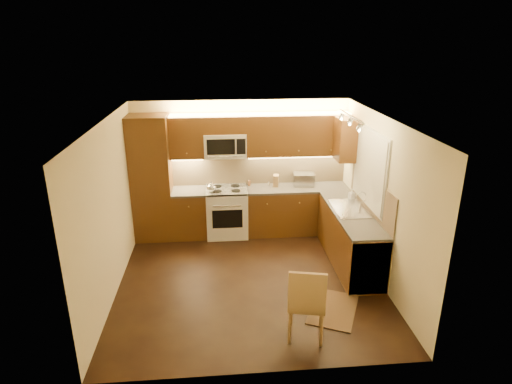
{
  "coord_description": "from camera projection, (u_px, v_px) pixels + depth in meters",
  "views": [
    {
      "loc": [
        -0.43,
        -5.87,
        3.61
      ],
      "look_at": [
        0.15,
        0.55,
        1.25
      ],
      "focal_mm": 30.26,
      "sensor_mm": 36.0,
      "label": 1
    }
  ],
  "objects": [
    {
      "name": "base_cab_back_right",
      "position": [
        297.0,
        210.0,
        8.29
      ],
      "size": [
        1.92,
        0.6,
        0.86
      ],
      "primitive_type": "cube",
      "color": "#4E2B10",
      "rests_on": "floor"
    },
    {
      "name": "sink",
      "position": [
        350.0,
        205.0,
        7.08
      ],
      "size": [
        0.52,
        0.86,
        0.15
      ],
      "primitive_type": null,
      "color": "silver",
      "rests_on": "counter_right"
    },
    {
      "name": "dining_chair",
      "position": [
        307.0,
        301.0,
        5.34
      ],
      "size": [
        0.54,
        0.54,
        1.02
      ],
      "primitive_type": null,
      "rotation": [
        0.0,
        0.0,
        -0.22
      ],
      "color": "olive",
      "rests_on": "floor"
    },
    {
      "name": "counter_back_left",
      "position": [
        189.0,
        191.0,
        7.97
      ],
      "size": [
        0.62,
        0.6,
        0.04
      ],
      "primitive_type": "cube",
      "color": "#312F2D",
      "rests_on": "base_cab_back_left"
    },
    {
      "name": "base_cab_back_left",
      "position": [
        190.0,
        214.0,
        8.12
      ],
      "size": [
        0.62,
        0.6,
        0.86
      ],
      "primitive_type": "cube",
      "color": "#4E2B10",
      "rests_on": "floor"
    },
    {
      "name": "wall_left",
      "position": [
        110.0,
        210.0,
        6.16
      ],
      "size": [
        0.01,
        4.0,
        2.5
      ],
      "primitive_type": "cube",
      "color": "beige",
      "rests_on": "ground"
    },
    {
      "name": "wall_right",
      "position": [
        381.0,
        201.0,
        6.5
      ],
      "size": [
        0.01,
        4.0,
        2.5
      ],
      "primitive_type": "cube",
      "color": "beige",
      "rests_on": "ground"
    },
    {
      "name": "microwave",
      "position": [
        225.0,
        145.0,
        7.84
      ],
      "size": [
        0.76,
        0.38,
        0.44
      ],
      "primitive_type": null,
      "color": "silver",
      "rests_on": "wall_back"
    },
    {
      "name": "track_light_bar",
      "position": [
        350.0,
        116.0,
        6.42
      ],
      "size": [
        0.04,
        1.2,
        0.03
      ],
      "primitive_type": "cube",
      "color": "silver",
      "rests_on": "ceiling"
    },
    {
      "name": "ceiling",
      "position": [
        249.0,
        120.0,
        5.9
      ],
      "size": [
        4.0,
        4.0,
        0.01
      ],
      "primitive_type": "cube",
      "color": "beige",
      "rests_on": "ground"
    },
    {
      "name": "upper_cab_right_corner",
      "position": [
        346.0,
        139.0,
        7.58
      ],
      "size": [
        0.35,
        0.5,
        0.75
      ],
      "primitive_type": "cube",
      "color": "#4E2B10",
      "rests_on": "wall_right"
    },
    {
      "name": "backsplash_back",
      "position": [
        260.0,
        168.0,
        8.24
      ],
      "size": [
        3.3,
        0.02,
        0.6
      ],
      "primitive_type": "cube",
      "color": "tan",
      "rests_on": "wall_back"
    },
    {
      "name": "rug",
      "position": [
        333.0,
        309.0,
        6.01
      ],
      "size": [
        0.92,
        1.07,
        0.01
      ],
      "primitive_type": "cube",
      "rotation": [
        0.0,
        0.0,
        -0.42
      ],
      "color": "black",
      "rests_on": "floor"
    },
    {
      "name": "wall_back",
      "position": [
        241.0,
        166.0,
        8.2
      ],
      "size": [
        4.0,
        0.01,
        2.5
      ],
      "primitive_type": "cube",
      "color": "beige",
      "rests_on": "ground"
    },
    {
      "name": "spice_jar_a",
      "position": [
        249.0,
        182.0,
        8.24
      ],
      "size": [
        0.05,
        0.05,
        0.1
      ],
      "primitive_type": "cylinder",
      "rotation": [
        0.0,
        0.0,
        0.32
      ],
      "color": "silver",
      "rests_on": "counter_back_right"
    },
    {
      "name": "counter_back_right",
      "position": [
        297.0,
        188.0,
        8.14
      ],
      "size": [
        1.92,
        0.6,
        0.04
      ],
      "primitive_type": "cube",
      "color": "#312F2D",
      "rests_on": "base_cab_back_right"
    },
    {
      "name": "floor",
      "position": [
        250.0,
        279.0,
        6.76
      ],
      "size": [
        4.0,
        4.0,
        0.01
      ],
      "primitive_type": "cube",
      "color": "black",
      "rests_on": "ground"
    },
    {
      "name": "backsplash_right",
      "position": [
        371.0,
        195.0,
        6.89
      ],
      "size": [
        0.02,
        2.0,
        0.6
      ],
      "primitive_type": "cube",
      "color": "tan",
      "rests_on": "wall_right"
    },
    {
      "name": "spice_jar_d",
      "position": [
        249.0,
        182.0,
        8.26
      ],
      "size": [
        0.05,
        0.05,
        0.09
      ],
      "primitive_type": "cylinder",
      "rotation": [
        0.0,
        0.0,
        -0.03
      ],
      "color": "#96592D",
      "rests_on": "counter_back_right"
    },
    {
      "name": "window_frame",
      "position": [
        370.0,
        168.0,
        6.89
      ],
      "size": [
        0.03,
        1.44,
        1.24
      ],
      "primitive_type": "cube",
      "color": "silver",
      "rests_on": "wall_right"
    },
    {
      "name": "soap_bottle",
      "position": [
        352.0,
        194.0,
        7.5
      ],
      "size": [
        0.11,
        0.11,
        0.19
      ],
      "primitive_type": "imported",
      "rotation": [
        0.0,
        0.0,
        0.37
      ],
      "color": "silver",
      "rests_on": "counter_right"
    },
    {
      "name": "counter_right",
      "position": [
        352.0,
        214.0,
        6.98
      ],
      "size": [
        0.6,
        2.0,
        0.04
      ],
      "primitive_type": "cube",
      "color": "#312F2D",
      "rests_on": "base_cab_right"
    },
    {
      "name": "upper_cab_back_left",
      "position": [
        186.0,
        137.0,
        7.74
      ],
      "size": [
        0.62,
        0.35,
        0.75
      ],
      "primitive_type": "cube",
      "color": "#4E2B10",
      "rests_on": "wall_back"
    },
    {
      "name": "pantry",
      "position": [
        152.0,
        179.0,
        7.82
      ],
      "size": [
        0.7,
        0.6,
        2.3
      ],
      "primitive_type": "cube",
      "color": "#4E2B10",
      "rests_on": "floor"
    },
    {
      "name": "spice_jar_c",
      "position": [
        269.0,
        184.0,
        8.19
      ],
      "size": [
        0.05,
        0.05,
        0.09
      ],
      "primitive_type": "cylinder",
      "rotation": [
        0.0,
        0.0,
        0.16
      ],
      "color": "silver",
      "rests_on": "counter_back_right"
    },
    {
      "name": "upper_cab_back_right",
      "position": [
        298.0,
        135.0,
        7.91
      ],
      "size": [
        1.92,
        0.35,
        0.75
      ],
      "primitive_type": "cube",
      "color": "#4E2B10",
      "rests_on": "wall_back"
    },
    {
      "name": "toaster_oven",
      "position": [
        304.0,
        179.0,
        8.21
      ],
      "size": [
        0.41,
        0.32,
        0.23
      ],
      "primitive_type": "cube",
      "rotation": [
        0.0,
        0.0,
        -0.08
      ],
      "color": "silver",
      "rests_on": "counter_back_right"
    },
    {
      "name": "window_blinds",
      "position": [
        369.0,
        168.0,
        6.89
      ],
      "size": [
        0.02,
        1.36,
        1.16
      ],
      "primitive_type": "cube",
      "color": "silver",
      "rests_on": "wall_right"
    },
    {
      "name": "stove",
      "position": [
        227.0,
        212.0,
        8.14
      ],
      "size": [
        0.76,
        0.65,
        0.92
      ],
      "primitive_type": null,
      "color": "silver",
      "rests_on": "floor"
    },
    {
      "name": "dishwasher",
      "position": [
        364.0,
        259.0,
        6.48
      ],
      "size": [
        0.58,
        0.6,
        0.84
      ],
      "primitive_type": "cube",
      "color": "silver",
      "rests_on": "floor"
    },
    {
      "name": "base_cab_right",
      "position": [
        350.0,
        239.0,
        7.13
      ],
      "size": [
        0.6,
        2.0,
        0.86
      ],
      "primitive_type": "cube",
      "color": "#4E2B10",
      "rests_on": "floor"
    },
    {
      "name": "kettle",
      "position": [
        211.0,
        187.0,
        7.79
      ],
      "size": [
        0.19,
        0.19,
        0.2
      ],
      "primitive_type": null,
      "rotation": [
        0.0,
        0.0,
        -0.09
      ],
      "color": "silver",
      "rests_on": "stove"
    },
    {
      "name": "spice_jar_b",
      "position": [
        249.0,
        183.0,
        8.2
      ],
      "size": [
        0.06,
        0.06,
        0.1
      ],
      "primitive_type": "cylinder",
      "rotation": [
        0.0,
        0.0,
        -0.33
      ],
      "color": "brown",
      "rests_on": "counter_back_right"
    },
    {
      "name": "faucet",
      "position": [
        361.0,
        200.0,
        7.07
      ],
      "size": [
        0.2,
        0.04,
        0.3
      ],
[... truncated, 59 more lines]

